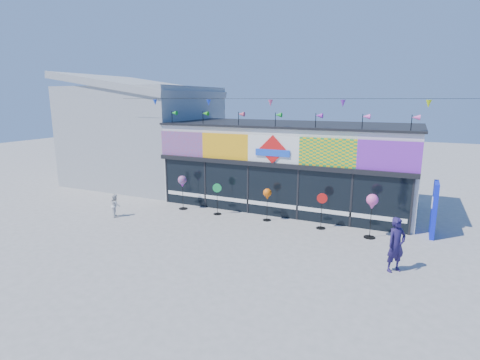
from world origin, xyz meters
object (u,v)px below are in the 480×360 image
Objects in this scene: spinner_2 at (267,195)px; spinner_3 at (322,210)px; adult_man at (396,245)px; blue_sign at (434,209)px; spinner_0 at (182,182)px; spinner_1 at (217,198)px; spinner_4 at (372,203)px; child at (115,205)px.

spinner_3 reaches higher than spinner_2.
blue_sign is at bearing 29.28° from adult_man.
spinner_2 is at bearing 106.82° from adult_man.
spinner_2 is (-6.57, -0.92, 0.07)m from blue_sign.
spinner_2 is 0.96× the size of spinner_3.
spinner_2 is (4.37, 0.07, -0.17)m from spinner_0.
blue_sign is 1.49× the size of spinner_2.
spinner_1 is at bearing -178.94° from spinner_3.
spinner_4 is (8.75, -0.24, 0.07)m from spinner_0.
spinner_0 is 1.13× the size of spinner_1.
adult_man is at bearing -20.11° from spinner_1.
spinner_0 is 1.10× the size of spinner_3.
blue_sign is 1.24× the size of spinner_4.
blue_sign reaches higher than adult_man.
adult_man is (9.77, -2.93, -0.46)m from spinner_0.
spinner_1 is 0.98× the size of spinner_3.
child is (-13.10, -3.27, -0.57)m from blue_sign.
blue_sign is 6.64m from spinner_2.
adult_man is (1.02, -2.69, -0.53)m from spinner_4.
spinner_0 is 8.75m from spinner_4.
blue_sign is 13.51m from child.
spinner_2 is at bearing -171.52° from blue_sign.
spinner_0 is 0.95× the size of spinner_4.
adult_man is 11.95m from child.
spinner_2 is at bearing 0.91° from spinner_0.
adult_man is at bearing -16.70° from spinner_0.
blue_sign reaches higher than spinner_1.
spinner_1 is 0.84× the size of spinner_4.
spinner_0 is at bearing -179.78° from spinner_3.
adult_man is at bearing -142.84° from child.
adult_man is 1.67× the size of child.
spinner_2 is (2.43, 0.13, 0.38)m from spinner_1.
spinner_1 is at bearing 115.75° from adult_man.
child is at bearing -151.58° from spinner_1.
blue_sign is 2.53m from spinner_4.
spinner_1 is 2.46m from spinner_2.
spinner_2 is 4.40m from spinner_4.
child is (-10.91, -2.04, -0.88)m from spinner_4.
child is at bearing -133.42° from spinner_0.
spinner_0 is 1.59× the size of child.
spinner_4 reaches higher than spinner_1.
spinner_3 is at bearing -125.26° from child.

